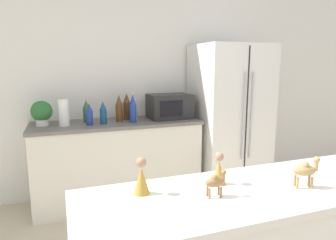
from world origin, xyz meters
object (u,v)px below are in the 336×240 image
Objects in this scene: back_bottle_1 at (86,111)px; camel_figurine at (215,182)px; potted_plant at (42,112)px; back_bottle_6 at (103,113)px; back_bottle_4 at (135,108)px; back_bottle_5 at (127,107)px; back_bottle_2 at (133,109)px; wise_man_figurine_crimson at (141,178)px; paper_towel_roll at (64,113)px; camel_figurine_second at (305,169)px; back_bottle_0 at (119,108)px; wise_man_figurine_purple at (219,170)px; back_bottle_3 at (89,114)px; microwave at (169,106)px; refrigerator at (229,118)px.

back_bottle_1 is 2.23m from camel_figurine.
potted_plant is 0.62m from back_bottle_6.
back_bottle_5 is at bearing 120.86° from back_bottle_4.
wise_man_figurine_crimson is (-0.40, -1.86, -0.05)m from back_bottle_2.
paper_towel_roll is 0.75m from back_bottle_4.
back_bottle_4 is 2.18m from camel_figurine_second.
back_bottle_6 reaches higher than camel_figurine.
back_bottle_0 is 2.12m from camel_figurine.
camel_figurine_second is (1.07, -2.11, -0.02)m from paper_towel_roll.
paper_towel_roll is 1.55× the size of wise_man_figurine_crimson.
paper_towel_roll is at bearing -167.42° from back_bottle_5.
potted_plant reaches higher than wise_man_figurine_purple.
back_bottle_2 is 1.88m from wise_man_figurine_purple.
back_bottle_3 is 0.47m from back_bottle_5.
back_bottle_6 is 1.93m from wise_man_figurine_purple.
back_bottle_4 is at bearing -2.85° from potted_plant.
wise_man_figurine_crimson is at bearing -92.64° from back_bottle_6.
potted_plant reaches higher than camel_figurine.
back_bottle_0 is at bearing 102.80° from camel_figurine_second.
paper_towel_roll is at bearing 176.24° from back_bottle_2.
back_bottle_4 reaches higher than wise_man_figurine_crimson.
camel_figurine_second is at bearing -68.38° from back_bottle_3.
back_bottle_0 is at bearing -179.02° from microwave.
back_bottle_3 is 1.88× the size of camel_figurine.
wise_man_figurine_purple is at bearing 54.66° from camel_figurine.
back_bottle_5 is at bearing 171.51° from refrigerator.
paper_towel_roll is 1.73× the size of camel_figurine_second.
camel_figurine_second is at bearing -14.59° from wise_man_figurine_crimson.
back_bottle_6 is at bearing 108.04° from camel_figurine_second.
back_bottle_2 is at bearing 87.23° from camel_figurine.
paper_towel_roll is 1.94m from wise_man_figurine_crimson.
back_bottle_1 is 2.03× the size of camel_figurine.
refrigerator reaches higher than camel_figurine.
paper_towel_roll is 1.08× the size of back_bottle_1.
back_bottle_2 reaches higher than wise_man_figurine_purple.
back_bottle_0 is 0.34m from back_bottle_3.
potted_plant is at bearing 177.86° from back_bottle_0.
refrigerator reaches higher than back_bottle_4.
back_bottle_5 reaches higher than wise_man_figurine_purple.
refrigerator is 5.71× the size of back_bottle_2.
camel_figurine_second is at bearing -71.96° from back_bottle_6.
potted_plant is (-2.12, 0.12, 0.17)m from refrigerator.
refrigerator is at bearing 0.17° from back_bottle_3.
potted_plant is 2.55m from camel_figurine_second.
back_bottle_5 reaches higher than camel_figurine_second.
back_bottle_1 is at bearing 175.59° from microwave.
paper_towel_roll is 2.05m from wise_man_figurine_purple.
back_bottle_3 is 0.75× the size of back_bottle_5.
back_bottle_0 is 0.97× the size of back_bottle_2.
paper_towel_roll reaches higher than wise_man_figurine_purple.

